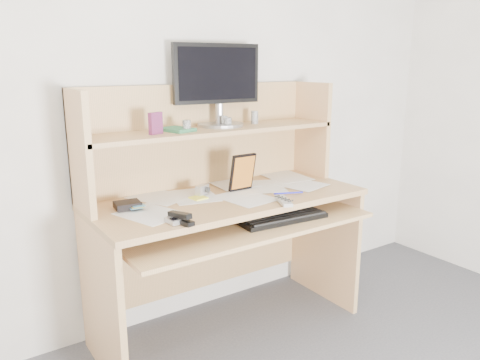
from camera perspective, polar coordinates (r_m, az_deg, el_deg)
back_wall at (r=2.57m, az=-5.37°, el=10.48°), size 3.60×0.04×2.50m
desk at (r=2.46m, az=-2.39°, el=-2.79°), size 1.40×0.70×1.30m
paper_clutter at (r=2.38m, az=-1.39°, el=-1.91°), size 1.32×0.54×0.01m
keyboard at (r=2.33m, az=5.14°, el=-4.54°), size 0.47×0.20×0.03m
tv_remote at (r=2.26m, az=5.34°, el=-2.55°), size 0.11×0.17×0.02m
flip_phone at (r=1.99m, az=-8.24°, el=-4.84°), size 0.05×0.08×0.02m
stapler at (r=1.98m, az=-7.22°, el=-4.55°), size 0.07×0.14×0.04m
wallet at (r=2.22m, az=-13.56°, el=-2.97°), size 0.12×0.11×0.03m
sticky_note_pad at (r=2.34m, az=-5.09°, el=-2.20°), size 0.08×0.08×0.01m
digital_camera at (r=2.39m, az=-4.62°, el=-1.21°), size 0.09×0.07×0.05m
game_case at (r=2.44m, az=0.30°, el=0.95°), size 0.14×0.02×0.20m
blue_pen at (r=2.41m, az=5.91°, el=-1.59°), size 0.15×0.07×0.01m
card_box at (r=2.25m, az=-10.25°, el=6.82°), size 0.08×0.05×0.10m
shelf_book at (r=2.34m, az=-7.67°, el=6.12°), size 0.15×0.19×0.02m
chip_stack_a at (r=2.32m, az=-6.51°, el=6.57°), size 0.05×0.05×0.06m
chip_stack_b at (r=2.49m, az=-1.93°, el=7.16°), size 0.05×0.05×0.06m
chip_stack_c at (r=2.47m, az=-1.50°, el=7.05°), size 0.05×0.05×0.05m
chip_stack_d at (r=2.61m, az=1.79°, el=7.64°), size 0.04×0.04×0.07m
monitor at (r=2.52m, az=-2.75°, el=11.80°), size 0.50×0.25×0.43m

